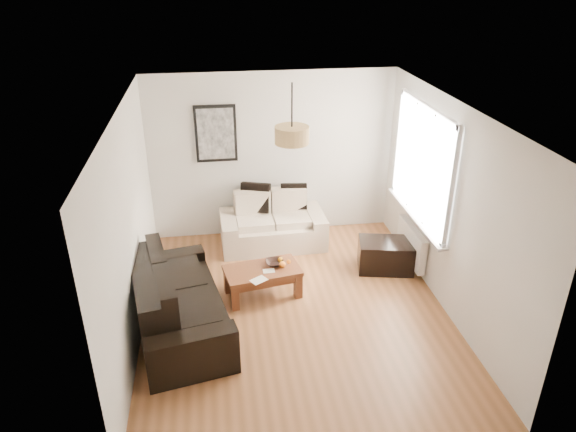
{
  "coord_description": "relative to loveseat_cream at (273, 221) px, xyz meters",
  "views": [
    {
      "loc": [
        -0.91,
        -5.47,
        4.04
      ],
      "look_at": [
        0.0,
        0.6,
        1.05
      ],
      "focal_mm": 32.85,
      "sensor_mm": 36.0,
      "label": 1
    }
  ],
  "objects": [
    {
      "name": "window_bay",
      "position": [
        1.93,
        -0.98,
        1.21
      ],
      "size": [
        0.14,
        1.9,
        1.6
      ],
      "primitive_type": null,
      "color": "white",
      "rests_on": "wall_right"
    },
    {
      "name": "ceiling",
      "position": [
        0.07,
        -1.78,
        2.21
      ],
      "size": [
        3.8,
        4.5,
        0.0
      ],
      "primitive_type": null,
      "color": "white",
      "rests_on": "floor"
    },
    {
      "name": "cushion_left",
      "position": [
        -0.24,
        0.19,
        0.34
      ],
      "size": [
        0.47,
        0.28,
        0.45
      ],
      "primitive_type": "cube",
      "rotation": [
        0.0,
        0.0,
        -0.33
      ],
      "color": "black",
      "rests_on": "loveseat_cream"
    },
    {
      "name": "loveseat_cream",
      "position": [
        0.0,
        0.0,
        0.0
      ],
      "size": [
        1.61,
        0.91,
        0.79
      ],
      "primitive_type": null,
      "rotation": [
        0.0,
        0.0,
        0.03
      ],
      "color": "beige",
      "rests_on": "floor"
    },
    {
      "name": "ottoman",
      "position": [
        1.52,
        -0.98,
        -0.17
      ],
      "size": [
        0.86,
        0.65,
        0.44
      ],
      "primitive_type": "cube",
      "rotation": [
        0.0,
        0.0,
        -0.21
      ],
      "color": "black",
      "rests_on": "floor"
    },
    {
      "name": "orange_a",
      "position": [
        -0.04,
        -1.37,
        0.04
      ],
      "size": [
        0.09,
        0.09,
        0.09
      ],
      "primitive_type": "sphere",
      "rotation": [
        0.0,
        0.0,
        -0.04
      ],
      "color": "orange",
      "rests_on": "fruit_bowl"
    },
    {
      "name": "wall_right",
      "position": [
        1.97,
        -1.78,
        0.91
      ],
      "size": [
        0.04,
        4.5,
        2.6
      ],
      "primitive_type": null,
      "color": "silver",
      "rests_on": "floor"
    },
    {
      "name": "papers",
      "position": [
        -0.38,
        -1.64,
        0.01
      ],
      "size": [
        0.25,
        0.23,
        0.01
      ],
      "primitive_type": "cube",
      "rotation": [
        0.0,
        0.0,
        0.55
      ],
      "color": "white",
      "rests_on": "coffee_table"
    },
    {
      "name": "cushion_right",
      "position": [
        0.36,
        0.19,
        0.31
      ],
      "size": [
        0.42,
        0.17,
        0.41
      ],
      "primitive_type": "cube",
      "rotation": [
        0.0,
        0.0,
        -0.1
      ],
      "color": "black",
      "rests_on": "loveseat_cream"
    },
    {
      "name": "pendant_shade",
      "position": [
        0.07,
        -1.48,
        1.84
      ],
      "size": [
        0.4,
        0.4,
        0.2
      ],
      "primitive_type": "cylinder",
      "color": "tan",
      "rests_on": "ceiling"
    },
    {
      "name": "fruit_bowl",
      "position": [
        -0.13,
        -1.29,
        0.03
      ],
      "size": [
        0.25,
        0.25,
        0.06
      ],
      "primitive_type": "imported",
      "rotation": [
        0.0,
        0.0,
        0.03
      ],
      "color": "black",
      "rests_on": "coffee_table"
    },
    {
      "name": "sofa_leather",
      "position": [
        -1.36,
        -1.95,
        0.04
      ],
      "size": [
        1.34,
        2.15,
        0.86
      ],
      "primitive_type": null,
      "rotation": [
        0.0,
        0.0,
        1.77
      ],
      "color": "black",
      "rests_on": "floor"
    },
    {
      "name": "floor",
      "position": [
        0.07,
        -1.78,
        -0.39
      ],
      "size": [
        4.5,
        4.5,
        0.0
      ],
      "primitive_type": "plane",
      "color": "brown",
      "rests_on": "ground"
    },
    {
      "name": "radiator",
      "position": [
        1.89,
        -0.98,
        -0.01
      ],
      "size": [
        0.1,
        0.9,
        0.52
      ],
      "primitive_type": "cube",
      "color": "white",
      "rests_on": "wall_right"
    },
    {
      "name": "wall_left",
      "position": [
        -1.83,
        -1.78,
        0.91
      ],
      "size": [
        0.04,
        4.5,
        2.6
      ],
      "primitive_type": null,
      "color": "silver",
      "rests_on": "floor"
    },
    {
      "name": "coffee_table",
      "position": [
        -0.3,
        -1.37,
        -0.2
      ],
      "size": [
        1.05,
        0.69,
        0.4
      ],
      "primitive_type": null,
      "rotation": [
        0.0,
        0.0,
        0.17
      ],
      "color": "brown",
      "rests_on": "floor"
    },
    {
      "name": "wall_back",
      "position": [
        0.07,
        0.47,
        0.91
      ],
      "size": [
        3.8,
        0.04,
        2.6
      ],
      "primitive_type": null,
      "color": "silver",
      "rests_on": "floor"
    },
    {
      "name": "orange_c",
      "position": [
        -0.05,
        -1.24,
        0.04
      ],
      "size": [
        0.07,
        0.07,
        0.07
      ],
      "primitive_type": "sphere",
      "rotation": [
        0.0,
        0.0,
        0.06
      ],
      "color": "orange",
      "rests_on": "fruit_bowl"
    },
    {
      "name": "orange_b",
      "position": [
        0.06,
        -1.31,
        0.04
      ],
      "size": [
        0.06,
        0.06,
        0.06
      ],
      "primitive_type": "sphere",
      "rotation": [
        0.0,
        0.0,
        -0.08
      ],
      "color": "orange",
      "rests_on": "fruit_bowl"
    },
    {
      "name": "poster",
      "position": [
        -0.78,
        0.44,
        1.31
      ],
      "size": [
        0.62,
        0.04,
        0.87
      ],
      "primitive_type": null,
      "color": "black",
      "rests_on": "wall_back"
    },
    {
      "name": "wall_front",
      "position": [
        0.07,
        -4.03,
        0.91
      ],
      "size": [
        3.8,
        0.04,
        2.6
      ],
      "primitive_type": null,
      "color": "silver",
      "rests_on": "floor"
    }
  ]
}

